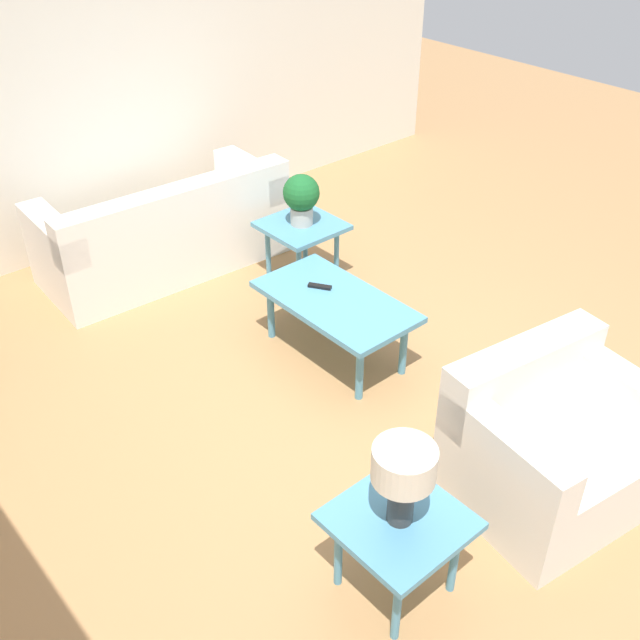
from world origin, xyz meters
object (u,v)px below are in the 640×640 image
(side_table_plant, at_px, (302,231))
(potted_plant, at_px, (301,196))
(coffee_table, at_px, (335,305))
(table_lamp, at_px, (403,472))
(side_table_lamp, at_px, (398,528))
(armchair, at_px, (550,446))
(sofa, at_px, (166,234))

(side_table_plant, relative_size, potted_plant, 1.41)
(coffee_table, relative_size, table_lamp, 2.62)
(side_table_lamp, height_order, table_lamp, table_lamp)
(armchair, bearing_deg, side_table_plant, 88.51)
(sofa, bearing_deg, side_table_plant, 134.08)
(coffee_table, xyz_separation_m, side_table_plant, (0.93, -0.49, 0.01))
(potted_plant, bearing_deg, armchair, 169.81)
(side_table_lamp, bearing_deg, side_table_plant, -31.33)
(armchair, bearing_deg, coffee_table, 99.52)
(sofa, xyz_separation_m, armchair, (-3.43, -0.26, 0.01))
(coffee_table, bearing_deg, table_lamp, 146.74)
(armchair, distance_m, table_lamp, 1.15)
(coffee_table, height_order, potted_plant, potted_plant)
(side_table_lamp, bearing_deg, coffee_table, -33.26)
(armchair, relative_size, side_table_lamp, 1.96)
(armchair, xyz_separation_m, potted_plant, (2.60, -0.47, 0.38))
(side_table_lamp, xyz_separation_m, table_lamp, (0.00, -0.00, 0.36))
(coffee_table, distance_m, side_table_plant, 1.05)
(side_table_lamp, distance_m, table_lamp, 0.36)
(side_table_lamp, bearing_deg, sofa, -13.50)
(side_table_plant, distance_m, table_lamp, 2.95)
(armchair, xyz_separation_m, coffee_table, (1.67, 0.02, 0.07))
(side_table_plant, bearing_deg, sofa, 41.21)
(sofa, relative_size, side_table_lamp, 3.48)
(side_table_lamp, height_order, potted_plant, potted_plant)
(sofa, height_order, table_lamp, table_lamp)
(potted_plant, bearing_deg, side_table_plant, 180.00)
(sofa, bearing_deg, potted_plant, 134.08)
(sofa, bearing_deg, side_table_lamp, 79.38)
(side_table_lamp, xyz_separation_m, potted_plant, (2.50, -1.52, 0.29))
(armchair, relative_size, table_lamp, 2.64)
(sofa, distance_m, potted_plant, 1.17)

